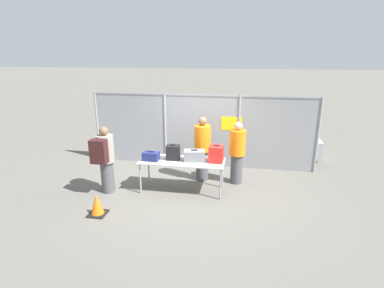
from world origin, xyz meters
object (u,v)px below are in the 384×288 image
object	(u,v)px
suitcase_grey	(194,156)
security_worker_far	(237,152)
security_worker_near	(202,148)
suitcase_red	(216,154)
suitcase_navy	(151,156)
utility_trailer	(278,144)
suitcase_black	(173,152)
traffic_cone	(97,205)
traveler_hooded	(105,158)
inspection_table	(182,163)

from	to	relation	value
suitcase_grey	security_worker_far	world-z (taller)	security_worker_far
suitcase_grey	security_worker_near	world-z (taller)	security_worker_near
security_worker_near	suitcase_red	bearing A→B (deg)	121.90
security_worker_near	suitcase_navy	bearing A→B (deg)	37.24
suitcase_grey	security_worker_far	bearing A→B (deg)	33.05
security_worker_far	utility_trailer	distance (m)	2.91
suitcase_grey	utility_trailer	bearing A→B (deg)	54.04
suitcase_black	traffic_cone	distance (m)	2.15
suitcase_navy	security_worker_near	size ratio (longest dim) A/B	0.23
suitcase_grey	traveler_hooded	distance (m)	2.16
suitcase_navy	utility_trailer	distance (m)	4.81
suitcase_grey	traffic_cone	bearing A→B (deg)	-140.75
suitcase_grey	utility_trailer	world-z (taller)	suitcase_grey
suitcase_grey	traveler_hooded	bearing A→B (deg)	-166.98
traveler_hooded	suitcase_navy	bearing A→B (deg)	21.69
suitcase_navy	security_worker_near	distance (m)	1.44
suitcase_black	traveler_hooded	world-z (taller)	traveler_hooded
suitcase_navy	traveler_hooded	distance (m)	1.10
suitcase_black	traffic_cone	world-z (taller)	suitcase_black
suitcase_red	security_worker_near	distance (m)	0.82
inspection_table	suitcase_black	xyz separation A→B (m)	(-0.23, 0.05, 0.24)
suitcase_navy	security_worker_near	world-z (taller)	security_worker_near
suitcase_navy	security_worker_near	xyz separation A→B (m)	(1.15, 0.88, -0.01)
suitcase_black	security_worker_near	size ratio (longest dim) A/B	0.22
inspection_table	suitcase_navy	distance (m)	0.78
security_worker_far	traffic_cone	distance (m)	3.66
suitcase_red	traveler_hooded	distance (m)	2.68
traffic_cone	utility_trailer	bearing A→B (deg)	48.49
security_worker_far	security_worker_near	bearing A→B (deg)	-4.31
traffic_cone	suitcase_grey	bearing A→B (deg)	39.25
inspection_table	traffic_cone	bearing A→B (deg)	-136.82
inspection_table	suitcase_black	size ratio (longest dim) A/B	5.41
security_worker_near	traffic_cone	bearing A→B (deg)	48.55
inspection_table	utility_trailer	world-z (taller)	inspection_table
utility_trailer	suitcase_black	bearing A→B (deg)	-131.64
traffic_cone	traveler_hooded	bearing A→B (deg)	103.70
suitcase_red	utility_trailer	bearing A→B (deg)	60.61
suitcase_red	utility_trailer	distance (m)	3.72
suitcase_grey	suitcase_red	world-z (taller)	suitcase_red
suitcase_grey	traffic_cone	world-z (taller)	suitcase_grey
suitcase_grey	traveler_hooded	world-z (taller)	traveler_hooded
inspection_table	suitcase_grey	size ratio (longest dim) A/B	3.80
traffic_cone	security_worker_near	bearing A→B (deg)	48.76
suitcase_navy	traffic_cone	world-z (taller)	suitcase_navy
suitcase_navy	suitcase_black	bearing A→B (deg)	17.52
security_worker_far	utility_trailer	bearing A→B (deg)	-118.61
security_worker_near	suitcase_grey	bearing A→B (deg)	81.88
suitcase_black	security_worker_far	world-z (taller)	security_worker_far
suitcase_red	inspection_table	bearing A→B (deg)	-175.15
inspection_table	utility_trailer	xyz separation A→B (m)	(2.63, 3.27, -0.37)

